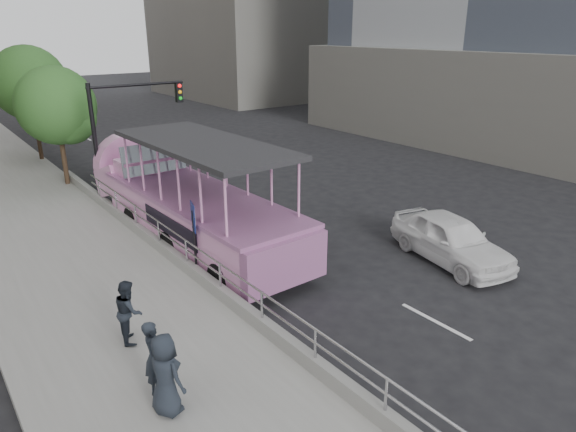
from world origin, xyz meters
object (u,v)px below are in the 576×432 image
object	(u,v)px
car	(451,239)
pedestrian_mid	(129,311)
pedestrian_far	(165,375)
street_tree_far	(32,86)
duck_boat	(184,201)
pedestrian_near	(154,357)
traffic_signal	(122,123)
street_tree_near	(59,109)
parking_sign	(194,234)

from	to	relation	value
car	pedestrian_mid	size ratio (longest dim) A/B	2.96
pedestrian_far	car	bearing A→B (deg)	-98.92
street_tree_far	duck_boat	bearing A→B (deg)	-84.33
pedestrian_near	pedestrian_far	world-z (taller)	pedestrian_far
duck_boat	pedestrian_mid	world-z (taller)	duck_boat
duck_boat	traffic_signal	world-z (taller)	traffic_signal
street_tree_near	pedestrian_near	bearing A→B (deg)	-99.55
pedestrian_near	pedestrian_far	size ratio (longest dim) A/B	0.94
traffic_signal	pedestrian_far	bearing A→B (deg)	-107.93
pedestrian_mid	street_tree_far	xyz separation A→B (m)	(2.71, 20.38, 3.24)
parking_sign	traffic_signal	world-z (taller)	traffic_signal
duck_boat	pedestrian_far	distance (m)	9.49
street_tree_far	traffic_signal	bearing A→B (deg)	-81.57
pedestrian_mid	parking_sign	size ratio (longest dim) A/B	0.60
traffic_signal	street_tree_far	world-z (taller)	street_tree_far
parking_sign	street_tree_far	world-z (taller)	street_tree_far
pedestrian_far	duck_boat	bearing A→B (deg)	-44.81
car	duck_boat	bearing A→B (deg)	142.70
pedestrian_far	parking_sign	distance (m)	5.85
pedestrian_far	street_tree_far	size ratio (longest dim) A/B	0.26
traffic_signal	pedestrian_mid	bearing A→B (deg)	-110.54
traffic_signal	street_tree_near	bearing A→B (deg)	114.98
street_tree_near	street_tree_far	xyz separation A→B (m)	(0.20, 6.00, 0.49)
parking_sign	car	bearing A→B (deg)	-25.39
car	street_tree_near	bearing A→B (deg)	127.77
pedestrian_near	street_tree_near	size ratio (longest dim) A/B	0.28
pedestrian_mid	car	bearing A→B (deg)	-81.79
duck_boat	parking_sign	world-z (taller)	duck_boat
pedestrian_mid	pedestrian_far	bearing A→B (deg)	-170.93
car	parking_sign	xyz separation A→B (m)	(-7.42, 3.52, 0.85)
street_tree_near	street_tree_far	size ratio (longest dim) A/B	0.89
car	pedestrian_far	distance (m)	10.66
pedestrian_near	parking_sign	xyz separation A→B (m)	(3.07, 4.18, 0.54)
traffic_signal	car	bearing A→B (deg)	-63.65
street_tree_near	traffic_signal	bearing A→B (deg)	-65.02
pedestrian_near	pedestrian_mid	size ratio (longest dim) A/B	1.03
parking_sign	pedestrian_near	bearing A→B (deg)	-126.32
duck_boat	pedestrian_near	xyz separation A→B (m)	(-4.44, -7.62, -0.33)
duck_boat	street_tree_near	distance (m)	9.30
duck_boat	pedestrian_near	world-z (taller)	duck_boat
traffic_signal	street_tree_far	distance (m)	9.57
parking_sign	street_tree_far	distance (m)	18.46
pedestrian_mid	traffic_signal	size ratio (longest dim) A/B	0.30
duck_boat	pedestrian_mid	xyz separation A→B (m)	(-4.18, -5.55, -0.36)
car	traffic_signal	distance (m)	14.06
pedestrian_mid	parking_sign	bearing A→B (deg)	-37.03
duck_boat	car	distance (m)	9.25
parking_sign	street_tree_far	bearing A→B (deg)	90.33
car	parking_sign	distance (m)	8.25
car	pedestrian_near	world-z (taller)	pedestrian_near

